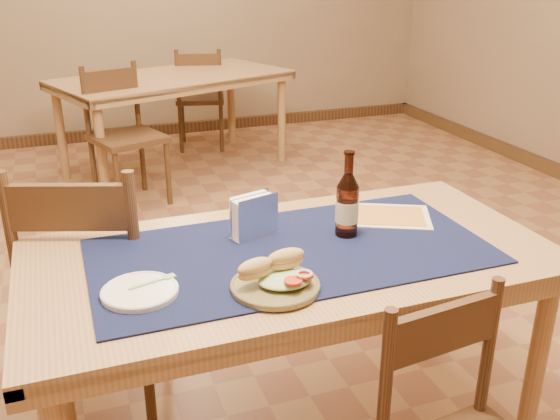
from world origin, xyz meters
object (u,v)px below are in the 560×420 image
object	(u,v)px
back_table	(174,86)
sandwich_plate	(277,279)
napkin_holder	(254,217)
beer_bottle	(347,205)
main_table	(291,276)
chair_main_far	(95,282)

from	to	relation	value
back_table	sandwich_plate	bearing A→B (deg)	-96.29
sandwich_plate	napkin_holder	bearing A→B (deg)	82.10
beer_bottle	main_table	bearing A→B (deg)	-166.65
beer_bottle	napkin_holder	size ratio (longest dim) A/B	1.65
back_table	sandwich_plate	distance (m)	3.39
sandwich_plate	main_table	bearing A→B (deg)	59.28
sandwich_plate	beer_bottle	bearing A→B (deg)	37.50
main_table	beer_bottle	xyz separation A→B (m)	(0.21, 0.05, 0.19)
main_table	chair_main_far	bearing A→B (deg)	140.25
back_table	napkin_holder	world-z (taller)	napkin_holder
napkin_holder	main_table	bearing A→B (deg)	-62.25
sandwich_plate	beer_bottle	world-z (taller)	beer_bottle
beer_bottle	chair_main_far	bearing A→B (deg)	151.39
main_table	beer_bottle	world-z (taller)	beer_bottle
beer_bottle	napkin_holder	xyz separation A→B (m)	(-0.28, 0.09, -0.04)
beer_bottle	back_table	bearing A→B (deg)	89.20
back_table	napkin_holder	bearing A→B (deg)	-96.11
napkin_holder	chair_main_far	bearing A→B (deg)	146.01
back_table	napkin_holder	xyz separation A→B (m)	(-0.32, -3.03, 0.15)
chair_main_far	napkin_holder	size ratio (longest dim) A/B	5.80
napkin_holder	beer_bottle	bearing A→B (deg)	-17.64
back_table	sandwich_plate	size ratio (longest dim) A/B	7.90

